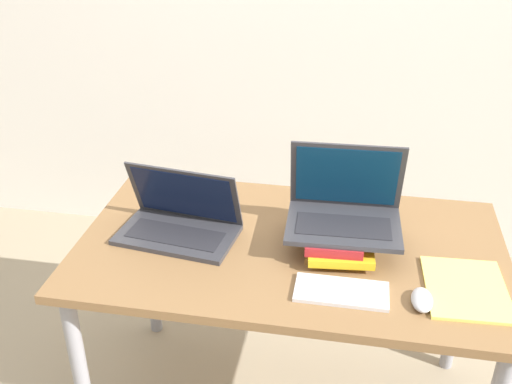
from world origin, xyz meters
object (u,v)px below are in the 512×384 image
at_px(laptop_on_books, 344,209).
at_px(wireless_keyboard, 341,292).
at_px(book_stack, 337,238).
at_px(laptop_left, 180,221).
at_px(notepad, 466,289).
at_px(mouse, 422,300).

relative_size(laptop_on_books, wireless_keyboard, 1.37).
distance_m(book_stack, wireless_keyboard, 0.23).
xyz_separation_m(book_stack, wireless_keyboard, (0.03, -0.23, -0.03)).
bearing_deg(laptop_left, notepad, -9.29).
height_order(laptop_left, wireless_keyboard, laptop_left).
relative_size(book_stack, mouse, 2.71).
bearing_deg(notepad, laptop_left, 170.71).
bearing_deg(book_stack, laptop_on_books, 65.80).
bearing_deg(laptop_left, wireless_keyboard, -22.49).
relative_size(laptop_on_books, mouse, 3.37).
bearing_deg(mouse, wireless_keyboard, 177.79).
distance_m(laptop_on_books, wireless_keyboard, 0.29).
relative_size(book_stack, wireless_keyboard, 1.10).
distance_m(mouse, notepad, 0.16).
relative_size(laptop_left, laptop_on_books, 1.12).
height_order(laptop_left, laptop_on_books, laptop_on_books).
height_order(book_stack, mouse, book_stack).
xyz_separation_m(laptop_left, book_stack, (0.51, 0.00, -0.01)).
height_order(mouse, notepad, mouse).
height_order(wireless_keyboard, notepad, wireless_keyboard).
xyz_separation_m(laptop_on_books, notepad, (0.36, -0.18, -0.12)).
distance_m(laptop_on_books, mouse, 0.37).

